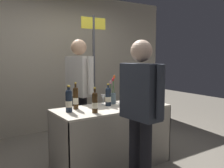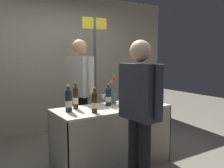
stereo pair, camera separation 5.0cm
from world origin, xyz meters
The scene contains 16 objects.
ground_plane centered at (0.00, 0.00, 0.00)m, with size 12.00×12.00×0.00m, color gray.
back_partition centered at (0.00, 2.00, 1.33)m, with size 5.17×0.12×2.66m, color #B2A893.
tasting_table centered at (0.00, 0.00, 0.54)m, with size 1.50×0.64×0.80m.
featured_wine_bottle centered at (-0.45, 0.14, 0.94)m, with size 0.07×0.07×0.34m.
display_bottle_0 centered at (-0.58, 0.04, 0.94)m, with size 0.08×0.08×0.32m.
display_bottle_1 centered at (0.12, -0.09, 0.94)m, with size 0.07×0.07×0.33m.
display_bottle_2 centered at (-0.35, -0.17, 0.92)m, with size 0.07×0.07×0.30m.
display_bottle_3 centered at (0.00, 0.09, 0.92)m, with size 0.08×0.08×0.30m.
display_bottle_4 centered at (0.28, -0.19, 0.94)m, with size 0.07×0.07×0.34m.
display_bottle_5 centered at (0.46, 0.21, 0.94)m, with size 0.08×0.08×0.34m.
wine_glass_near_vendor centered at (0.63, 0.07, 0.90)m, with size 0.07×0.07×0.14m.
wine_glass_mid centered at (-0.01, 0.21, 0.90)m, with size 0.07×0.07×0.14m.
flower_vase centered at (0.12, 0.17, 0.90)m, with size 0.10×0.10×0.40m.
vendor_presenter centered at (-0.10, 0.76, 1.03)m, with size 0.30×0.58×1.70m.
taster_foreground_right centered at (-0.10, -0.70, 0.97)m, with size 0.24×0.60×1.62m.
booth_signpost centered at (0.32, 1.05, 1.29)m, with size 0.45×0.04×2.12m.
Camera 1 is at (-1.73, -2.62, 1.46)m, focal length 39.43 mm.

